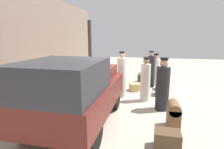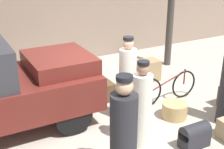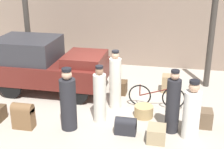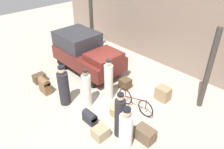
{
  "view_description": "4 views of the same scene",
  "coord_description": "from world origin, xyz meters",
  "px_view_note": "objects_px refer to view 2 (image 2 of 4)",
  "views": [
    {
      "loc": [
        -6.4,
        -1.27,
        2.38
      ],
      "look_at": [
        0.2,
        0.2,
        0.95
      ],
      "focal_mm": 28.0,
      "sensor_mm": 36.0,
      "label": 1
    },
    {
      "loc": [
        -2.79,
        -5.33,
        3.47
      ],
      "look_at": [
        0.2,
        0.2,
        0.95
      ],
      "focal_mm": 50.0,
      "sensor_mm": 36.0,
      "label": 2
    },
    {
      "loc": [
        2.05,
        -8.89,
        4.44
      ],
      "look_at": [
        0.2,
        0.2,
        0.95
      ],
      "focal_mm": 50.0,
      "sensor_mm": 36.0,
      "label": 3
    },
    {
      "loc": [
        5.88,
        -5.24,
        5.86
      ],
      "look_at": [
        0.2,
        0.2,
        0.95
      ],
      "focal_mm": 35.0,
      "sensor_mm": 36.0,
      "label": 4
    }
  ],
  "objects_px": {
    "conductor_in_dark_uniform": "(127,83)",
    "porter_lifting_near_truck": "(124,132)",
    "trunk_barrel_dark": "(195,135)",
    "suitcase_black_upright": "(104,91)",
    "porter_carrying_trunk": "(142,108)",
    "bicycle": "(167,88)",
    "wicker_basket": "(174,110)",
    "trunk_umber_medium": "(148,70)"
  },
  "relations": [
    {
      "from": "conductor_in_dark_uniform",
      "to": "suitcase_black_upright",
      "type": "distance_m",
      "value": 1.24
    },
    {
      "from": "wicker_basket",
      "to": "porter_lifting_near_truck",
      "type": "height_order",
      "value": "porter_lifting_near_truck"
    },
    {
      "from": "trunk_barrel_dark",
      "to": "suitcase_black_upright",
      "type": "xyz_separation_m",
      "value": [
        -0.61,
        2.58,
        -0.02
      ]
    },
    {
      "from": "bicycle",
      "to": "wicker_basket",
      "type": "relative_size",
      "value": 3.16
    },
    {
      "from": "bicycle",
      "to": "porter_lifting_near_truck",
      "type": "xyz_separation_m",
      "value": [
        -2.26,
        -1.78,
        0.43
      ]
    },
    {
      "from": "conductor_in_dark_uniform",
      "to": "trunk_barrel_dark",
      "type": "height_order",
      "value": "conductor_in_dark_uniform"
    },
    {
      "from": "bicycle",
      "to": "porter_carrying_trunk",
      "type": "relative_size",
      "value": 1.05
    },
    {
      "from": "conductor_in_dark_uniform",
      "to": "suitcase_black_upright",
      "type": "height_order",
      "value": "conductor_in_dark_uniform"
    },
    {
      "from": "wicker_basket",
      "to": "trunk_barrel_dark",
      "type": "bearing_deg",
      "value": -109.57
    },
    {
      "from": "porter_carrying_trunk",
      "to": "trunk_umber_medium",
      "type": "relative_size",
      "value": 2.83
    },
    {
      "from": "conductor_in_dark_uniform",
      "to": "porter_carrying_trunk",
      "type": "xyz_separation_m",
      "value": [
        -0.26,
        -0.95,
        -0.09
      ]
    },
    {
      "from": "wicker_basket",
      "to": "porter_carrying_trunk",
      "type": "xyz_separation_m",
      "value": [
        -1.21,
        -0.49,
        0.6
      ]
    },
    {
      "from": "porter_carrying_trunk",
      "to": "porter_lifting_near_truck",
      "type": "distance_m",
      "value": 0.94
    },
    {
      "from": "conductor_in_dark_uniform",
      "to": "porter_carrying_trunk",
      "type": "height_order",
      "value": "conductor_in_dark_uniform"
    },
    {
      "from": "suitcase_black_upright",
      "to": "trunk_umber_medium",
      "type": "distance_m",
      "value": 1.77
    },
    {
      "from": "bicycle",
      "to": "porter_lifting_near_truck",
      "type": "height_order",
      "value": "porter_lifting_near_truck"
    },
    {
      "from": "porter_carrying_trunk",
      "to": "suitcase_black_upright",
      "type": "bearing_deg",
      "value": 83.46
    },
    {
      "from": "conductor_in_dark_uniform",
      "to": "porter_lifting_near_truck",
      "type": "distance_m",
      "value": 1.83
    },
    {
      "from": "wicker_basket",
      "to": "suitcase_black_upright",
      "type": "bearing_deg",
      "value": 122.82
    },
    {
      "from": "porter_lifting_near_truck",
      "to": "trunk_umber_medium",
      "type": "height_order",
      "value": "porter_lifting_near_truck"
    },
    {
      "from": "porter_carrying_trunk",
      "to": "trunk_umber_medium",
      "type": "distance_m",
      "value": 3.22
    },
    {
      "from": "porter_carrying_trunk",
      "to": "conductor_in_dark_uniform",
      "type": "bearing_deg",
      "value": 74.53
    },
    {
      "from": "bicycle",
      "to": "porter_carrying_trunk",
      "type": "xyz_separation_m",
      "value": [
        -1.53,
        -1.2,
        0.4
      ]
    },
    {
      "from": "wicker_basket",
      "to": "porter_lifting_near_truck",
      "type": "distance_m",
      "value": 2.31
    },
    {
      "from": "wicker_basket",
      "to": "conductor_in_dark_uniform",
      "type": "relative_size",
      "value": 0.3
    },
    {
      "from": "conductor_in_dark_uniform",
      "to": "trunk_umber_medium",
      "type": "distance_m",
      "value": 2.36
    },
    {
      "from": "porter_lifting_near_truck",
      "to": "trunk_barrel_dark",
      "type": "height_order",
      "value": "porter_lifting_near_truck"
    },
    {
      "from": "suitcase_black_upright",
      "to": "trunk_barrel_dark",
      "type": "bearing_deg",
      "value": -76.68
    },
    {
      "from": "porter_carrying_trunk",
      "to": "suitcase_black_upright",
      "type": "height_order",
      "value": "porter_carrying_trunk"
    },
    {
      "from": "wicker_basket",
      "to": "porter_lifting_near_truck",
      "type": "relative_size",
      "value": 0.32
    },
    {
      "from": "trunk_barrel_dark",
      "to": "suitcase_black_upright",
      "type": "bearing_deg",
      "value": 103.32
    },
    {
      "from": "bicycle",
      "to": "suitcase_black_upright",
      "type": "xyz_separation_m",
      "value": [
        -1.3,
        0.82,
        -0.14
      ]
    },
    {
      "from": "bicycle",
      "to": "trunk_barrel_dark",
      "type": "distance_m",
      "value": 1.89
    },
    {
      "from": "porter_lifting_near_truck",
      "to": "bicycle",
      "type": "bearing_deg",
      "value": 38.21
    },
    {
      "from": "trunk_barrel_dark",
      "to": "bicycle",
      "type": "bearing_deg",
      "value": 68.5
    },
    {
      "from": "conductor_in_dark_uniform",
      "to": "porter_lifting_near_truck",
      "type": "relative_size",
      "value": 1.06
    },
    {
      "from": "trunk_barrel_dark",
      "to": "trunk_umber_medium",
      "type": "relative_size",
      "value": 0.95
    },
    {
      "from": "porter_lifting_near_truck",
      "to": "trunk_umber_medium",
      "type": "relative_size",
      "value": 2.96
    },
    {
      "from": "trunk_barrel_dark",
      "to": "porter_carrying_trunk",
      "type": "bearing_deg",
      "value": 146.28
    },
    {
      "from": "bicycle",
      "to": "trunk_umber_medium",
      "type": "distance_m",
      "value": 1.4
    },
    {
      "from": "conductor_in_dark_uniform",
      "to": "porter_carrying_trunk",
      "type": "bearing_deg",
      "value": -105.47
    },
    {
      "from": "bicycle",
      "to": "porter_carrying_trunk",
      "type": "height_order",
      "value": "porter_carrying_trunk"
    }
  ]
}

